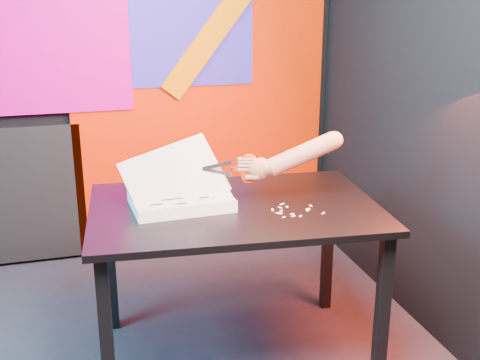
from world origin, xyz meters
name	(u,v)px	position (x,y,z in m)	size (l,w,h in m)	color
room	(108,77)	(0.00, 0.00, 1.35)	(3.01, 3.01, 2.71)	#212129
backdrop	(105,109)	(0.06, 1.46, 0.96)	(2.88, 0.05, 2.08)	red
work_table	(234,224)	(0.51, 0.18, 0.66)	(1.31, 0.94, 0.75)	black
printout_stack	(180,199)	(0.29, 0.24, 0.78)	(0.48, 0.33, 0.31)	silver
scissors	(245,169)	(0.57, 0.22, 0.90)	(0.23, 0.07, 0.13)	silver
hand_forearm	(295,156)	(0.78, 0.16, 0.96)	(0.43, 0.16, 0.22)	#A97041
paper_clippings	(292,211)	(0.73, 0.04, 0.75)	(0.21, 0.18, 0.00)	silver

